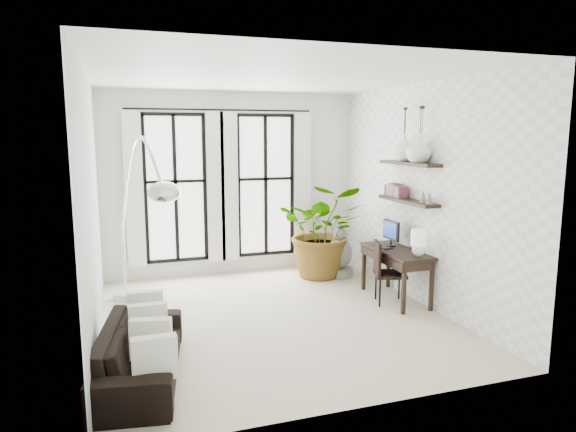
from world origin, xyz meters
name	(u,v)px	position (x,y,z in m)	size (l,w,h in m)	color
floor	(274,317)	(0.00, 0.00, 0.00)	(5.00, 5.00, 0.00)	beige
ceiling	(273,76)	(0.00, 0.00, 3.20)	(5.00, 5.00, 0.00)	white
wall_left	(91,209)	(-2.25, 0.00, 1.60)	(5.00, 5.00, 0.00)	#ACC0B5
wall_right	(421,195)	(2.25, 0.00, 1.60)	(5.00, 5.00, 0.00)	white
wall_back	(232,184)	(0.00, 2.50, 1.60)	(4.50, 4.50, 0.00)	white
windows	(222,187)	(-0.20, 2.43, 1.56)	(3.26, 0.13, 2.65)	white
wall_shelves	(407,185)	(2.11, 0.17, 1.73)	(0.25, 1.30, 0.60)	black
sofa	(140,352)	(-1.80, -1.25, 0.28)	(1.91, 0.75, 0.56)	black
throw_pillows	(150,330)	(-1.70, -1.25, 0.50)	(0.40, 1.52, 0.40)	beige
plant	(323,230)	(1.42, 1.68, 0.82)	(1.48, 1.28, 1.64)	#2D7228
desk	(398,254)	(1.95, 0.08, 0.72)	(0.55, 1.31, 1.17)	black
desk_chair	(385,268)	(1.72, 0.06, 0.53)	(0.55, 0.55, 0.92)	black
arc_lamp	(138,179)	(-1.70, 0.13, 1.93)	(0.75, 3.02, 2.47)	silver
buddha	(340,256)	(1.70, 1.61, 0.36)	(0.48, 0.48, 0.87)	gray
vase_a	(419,149)	(2.11, -0.12, 2.27)	(0.37, 0.37, 0.38)	white
vase_b	(404,148)	(2.11, 0.28, 2.27)	(0.37, 0.37, 0.38)	white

